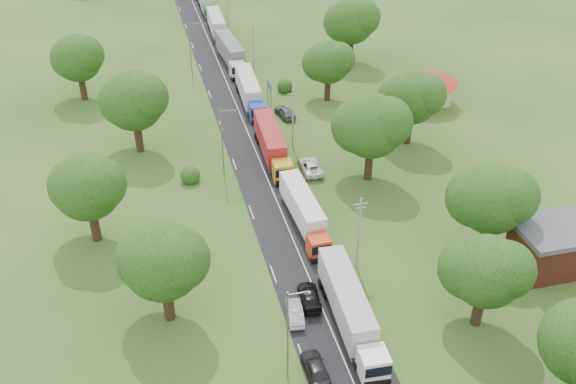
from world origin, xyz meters
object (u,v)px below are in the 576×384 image
object	(u,v)px
info_sign	(269,89)
car_lane_mid	(295,313)
truck_0	(350,308)
car_lane_front	(316,368)

from	to	relation	value
info_sign	car_lane_mid	size ratio (longest dim) A/B	0.97
truck_0	car_lane_front	bearing A→B (deg)	-133.67
truck_0	car_lane_front	distance (m)	7.13
info_sign	car_lane_mid	world-z (taller)	info_sign
truck_0	info_sign	bearing A→B (deg)	86.15
truck_0	car_lane_mid	bearing A→B (deg)	154.55
info_sign	truck_0	world-z (taller)	truck_0
info_sign	car_lane_mid	xyz separation A→B (m)	(-8.20, -48.00, -2.31)
info_sign	car_lane_front	world-z (taller)	info_sign
info_sign	car_lane_mid	distance (m)	48.75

